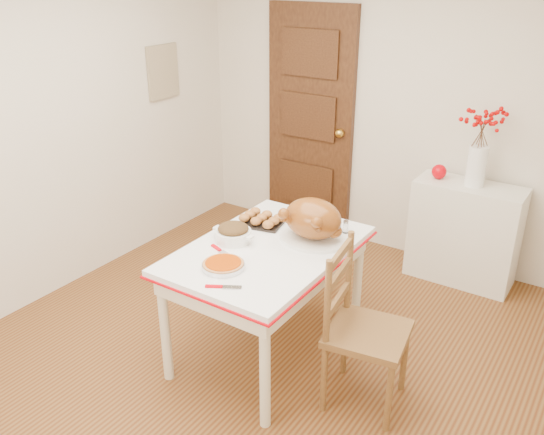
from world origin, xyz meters
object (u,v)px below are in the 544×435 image
Objects in this scene: sideboard at (464,233)px; kitchen_table at (268,301)px; chair_oak at (368,330)px; turkey_platter at (313,221)px; pumpkin_pie at (223,264)px.

sideboard is 1.82m from kitchen_table.
sideboard is 1.73m from chair_oak.
sideboard is 0.83× the size of chair_oak.
pumpkin_pie is at bearing -119.40° from turkey_platter.
sideboard is at bearing 67.67° from pumpkin_pie.
chair_oak reaches higher than kitchen_table.
chair_oak is at bearing -5.72° from kitchen_table.
chair_oak is 4.01× the size of pumpkin_pie.
sideboard reaches higher than kitchen_table.
kitchen_table is 0.60m from turkey_platter.
chair_oak is 0.89m from pumpkin_pie.
pumpkin_pie is (-0.25, -0.59, -0.11)m from turkey_platter.
turkey_platter is 0.65m from pumpkin_pie.
pumpkin_pie is (-0.82, -2.01, 0.39)m from sideboard.
pumpkin_pie reaches higher than kitchen_table.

